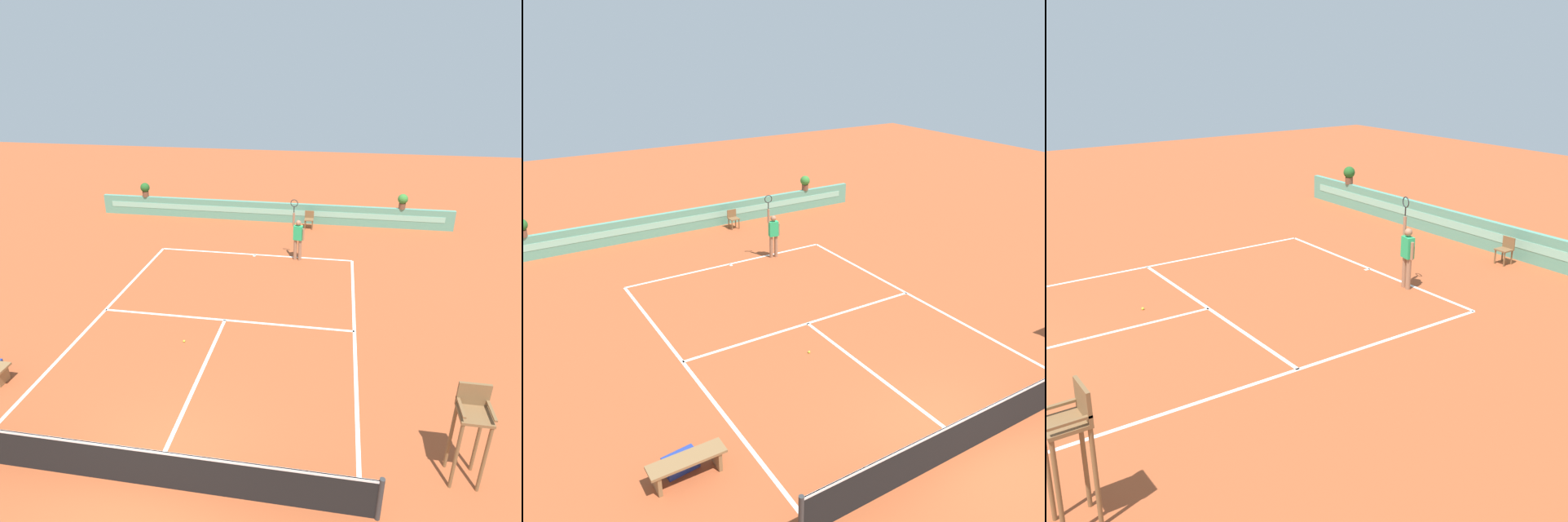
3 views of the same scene
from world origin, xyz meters
TOP-DOWN VIEW (x-y plane):
  - ground_plane at (0.00, 6.00)m, footprint 60.00×60.00m
  - court_lines at (0.00, 6.72)m, footprint 8.32×11.94m
  - net at (0.00, 0.00)m, footprint 8.92×0.10m
  - back_wall_barrier at (0.00, 16.39)m, footprint 18.00×0.21m
  - ball_kid_chair at (2.04, 15.66)m, footprint 0.44×0.44m
  - bench_courtside at (-5.57, 2.39)m, footprint 1.60×0.44m
  - gear_bag at (-5.61, 2.68)m, footprint 0.74×0.43m
  - tennis_player at (1.84, 11.64)m, footprint 0.61×0.28m
  - tennis_ball_near_baseline at (-0.90, 4.97)m, footprint 0.07×0.07m
  - potted_plant_far_right at (6.47, 16.39)m, footprint 0.48×0.48m

SIDE VIEW (x-z plane):
  - ground_plane at x=0.00m, z-range 0.00..0.00m
  - court_lines at x=0.00m, z-range 0.00..0.01m
  - tennis_ball_near_baseline at x=-0.90m, z-range 0.00..0.07m
  - gear_bag at x=-5.61m, z-range 0.00..0.36m
  - bench_courtside at x=-5.57m, z-range 0.12..0.63m
  - ball_kid_chair at x=2.04m, z-range 0.05..0.90m
  - back_wall_barrier at x=0.00m, z-range 0.00..1.00m
  - net at x=0.00m, z-range 0.01..1.01m
  - tennis_player at x=1.84m, z-range -0.24..2.34m
  - potted_plant_far_right at x=6.47m, z-range 1.05..1.78m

